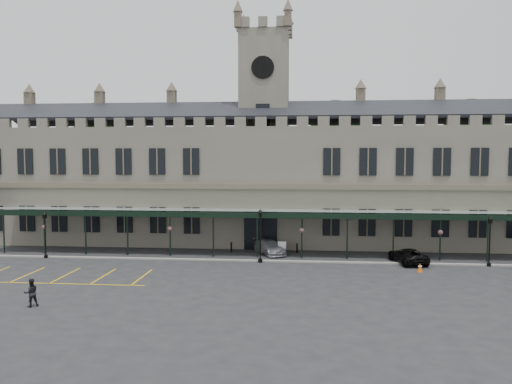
# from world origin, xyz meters

# --- Properties ---
(ground) EXTENTS (140.00, 140.00, 0.00)m
(ground) POSITION_xyz_m (0.00, 0.00, 0.00)
(ground) COLOR black
(station_building) EXTENTS (60.00, 10.36, 17.30)m
(station_building) POSITION_xyz_m (0.00, 15.91, 6.47)
(station_building) COLOR #5E594E
(station_building) RESTS_ON ground
(clock_tower) EXTENTS (5.60, 5.60, 24.80)m
(clock_tower) POSITION_xyz_m (0.00, 16.00, 13.11)
(clock_tower) COLOR #5E594E
(clock_tower) RESTS_ON ground
(canopy) EXTENTS (50.00, 4.10, 4.30)m
(canopy) POSITION_xyz_m (0.00, 7.46, 2.40)
(canopy) COLOR #8C9E93
(canopy) RESTS_ON ground
(kerb) EXTENTS (60.00, 0.40, 0.12)m
(kerb) POSITION_xyz_m (0.00, 5.50, 0.06)
(kerb) COLOR gray
(kerb) RESTS_ON ground
(parking_markings) EXTENTS (16.00, 6.00, 0.01)m
(parking_markings) POSITION_xyz_m (-14.00, -1.50, 0.00)
(parking_markings) COLOR gold
(parking_markings) RESTS_ON ground
(tree_behind_left) EXTENTS (6.00, 6.00, 16.00)m
(tree_behind_left) POSITION_xyz_m (-22.00, 25.00, 12.81)
(tree_behind_left) COLOR #332314
(tree_behind_left) RESTS_ON ground
(tree_behind_mid) EXTENTS (6.00, 6.00, 16.00)m
(tree_behind_mid) POSITION_xyz_m (8.00, 25.00, 12.81)
(tree_behind_mid) COLOR #332314
(tree_behind_mid) RESTS_ON ground
(tree_behind_right) EXTENTS (6.00, 6.00, 16.00)m
(tree_behind_right) POSITION_xyz_m (24.00, 25.00, 12.81)
(tree_behind_right) COLOR #332314
(tree_behind_right) RESTS_ON ground
(lamp_post_left) EXTENTS (0.40, 0.40, 4.21)m
(lamp_post_left) POSITION_xyz_m (-18.87, 5.24, 2.49)
(lamp_post_left) COLOR black
(lamp_post_left) RESTS_ON ground
(lamp_post_mid) EXTENTS (0.44, 0.44, 4.63)m
(lamp_post_mid) POSITION_xyz_m (0.45, 5.05, 2.75)
(lamp_post_mid) COLOR black
(lamp_post_mid) RESTS_ON ground
(lamp_post_right) EXTENTS (0.40, 0.40, 4.22)m
(lamp_post_right) POSITION_xyz_m (19.44, 5.26, 2.50)
(lamp_post_right) COLOR black
(lamp_post_right) RESTS_ON ground
(traffic_cone) EXTENTS (0.42, 0.42, 0.68)m
(traffic_cone) POSITION_xyz_m (13.28, 2.73, 0.33)
(traffic_cone) COLOR #E85C07
(traffic_cone) RESTS_ON ground
(sign_board) EXTENTS (0.74, 0.06, 1.26)m
(sign_board) POSITION_xyz_m (2.19, 8.45, 0.62)
(sign_board) COLOR black
(sign_board) RESTS_ON ground
(bollard_left) EXTENTS (0.17, 0.17, 0.97)m
(bollard_left) POSITION_xyz_m (-2.66, 9.41, 0.49)
(bollard_left) COLOR black
(bollard_left) RESTS_ON ground
(bollard_right) EXTENTS (0.16, 0.16, 0.90)m
(bollard_right) POSITION_xyz_m (3.56, 9.74, 0.45)
(bollard_right) COLOR black
(bollard_right) RESTS_ON ground
(car_taxi) EXTENTS (3.70, 4.84, 1.31)m
(car_taxi) POSITION_xyz_m (1.00, 8.90, 0.65)
(car_taxi) COLOR #989A9F
(car_taxi) RESTS_ON ground
(car_van) EXTENTS (3.07, 4.91, 1.27)m
(car_van) POSITION_xyz_m (13.00, 5.99, 0.63)
(car_van) COLOR black
(car_van) RESTS_ON ground
(person_b) EXTENTS (1.05, 1.03, 1.71)m
(person_b) POSITION_xyz_m (-12.30, -8.81, 0.85)
(person_b) COLOR black
(person_b) RESTS_ON ground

